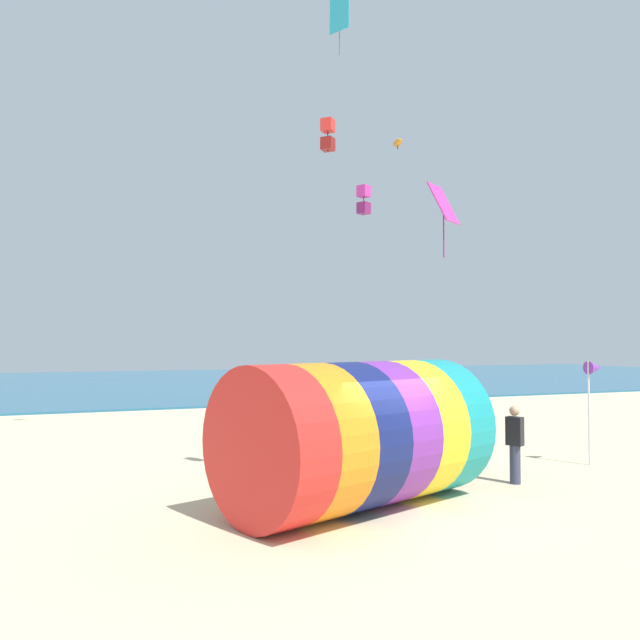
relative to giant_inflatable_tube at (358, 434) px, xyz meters
name	(u,v)px	position (x,y,z in m)	size (l,w,h in m)	color
ground_plane	(387,511)	(0.37, -0.45, -1.41)	(120.00, 120.00, 0.00)	beige
sea	(151,383)	(0.37, 39.25, -1.36)	(120.00, 40.00, 0.10)	#236084
giant_inflatable_tube	(358,434)	(0.00, 0.00, 0.00)	(5.88, 4.45, 2.81)	red
kite_handler	(515,443)	(4.15, 0.54, -0.50)	(0.36, 0.42, 1.76)	#383D56
kite_cyan_diamond	(339,14)	(5.28, 13.23, 15.97)	(0.54, 0.95, 2.59)	#2DB2C6
kite_magenta_diamond	(443,205)	(3.00, 1.62, 5.08)	(0.91, 0.84, 1.79)	#D1339E
kite_magenta_box	(364,200)	(3.63, 7.38, 6.49)	(0.48, 0.48, 1.00)	#D1339E
kite_red_box	(328,135)	(0.02, 1.63, 6.41)	(0.37, 0.37, 0.75)	red
kite_orange_parafoil	(398,143)	(8.08, 13.20, 10.67)	(0.49, 0.90, 0.46)	orange
beach_flag	(594,372)	(7.57, 1.59, 1.00)	(0.47, 0.36, 2.71)	silver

